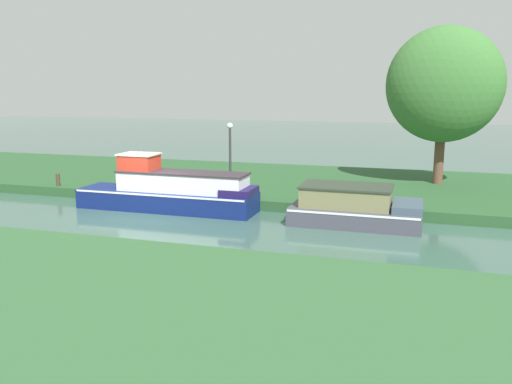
# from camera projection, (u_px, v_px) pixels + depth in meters

# --- Properties ---
(ground_plane) EXTENTS (120.00, 120.00, 0.00)m
(ground_plane) POSITION_uv_depth(u_px,v_px,m) (142.00, 216.00, 19.14)
(ground_plane) COLOR #3A5A4F
(riverbank_far) EXTENTS (72.00, 10.00, 0.40)m
(riverbank_far) POSITION_uv_depth(u_px,v_px,m) (214.00, 180.00, 25.66)
(riverbank_far) COLOR #28502A
(riverbank_far) RESTS_ON ground_plane
(navy_barge) EXTENTS (7.02, 1.71, 2.14)m
(navy_barge) POSITION_uv_depth(u_px,v_px,m) (172.00, 191.00, 19.95)
(navy_barge) COLOR navy
(navy_barge) RESTS_ON ground_plane
(slate_narrowboat) EXTENTS (4.39, 2.29, 1.33)m
(slate_narrowboat) POSITION_uv_depth(u_px,v_px,m) (354.00, 207.00, 17.94)
(slate_narrowboat) COLOR #444351
(slate_narrowboat) RESTS_ON ground_plane
(willow_tree_left) EXTENTS (4.90, 3.21, 6.83)m
(willow_tree_left) POSITION_uv_depth(u_px,v_px,m) (444.00, 85.00, 22.33)
(willow_tree_left) COLOR brown
(willow_tree_left) RESTS_ON riverbank_far
(lamp_post) EXTENTS (0.24, 0.24, 2.82)m
(lamp_post) POSITION_uv_depth(u_px,v_px,m) (230.00, 148.00, 21.44)
(lamp_post) COLOR #333338
(lamp_post) RESTS_ON riverbank_far
(mooring_post_near) EXTENTS (0.13, 0.13, 0.85)m
(mooring_post_near) POSITION_uv_depth(u_px,v_px,m) (341.00, 193.00, 19.20)
(mooring_post_near) COLOR #522E22
(mooring_post_near) RESTS_ON riverbank_far
(mooring_post_far) EXTENTS (0.18, 0.18, 0.53)m
(mooring_post_far) POSITION_uv_depth(u_px,v_px,m) (58.00, 180.00, 22.88)
(mooring_post_far) COLOR #46342A
(mooring_post_far) RESTS_ON riverbank_far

